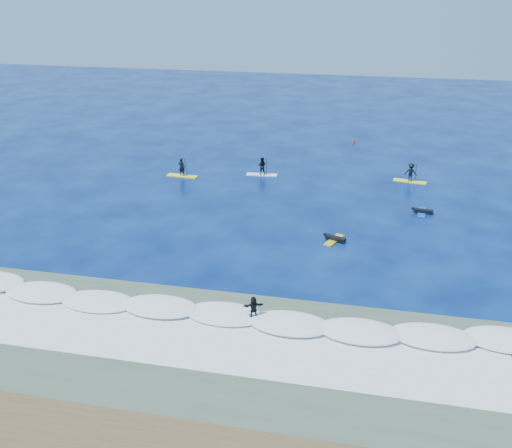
% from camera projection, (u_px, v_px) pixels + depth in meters
% --- Properties ---
extents(ground, '(160.00, 160.00, 0.00)m').
position_uv_depth(ground, '(246.00, 242.00, 43.33)').
color(ground, '#030F40').
rests_on(ground, ground).
extents(shallow_water, '(90.00, 13.00, 0.01)m').
position_uv_depth(shallow_water, '(188.00, 351.00, 30.79)').
color(shallow_water, '#394E40').
rests_on(shallow_water, ground).
extents(breaking_wave, '(40.00, 6.00, 0.30)m').
position_uv_depth(breaking_wave, '(209.00, 312.00, 34.37)').
color(breaking_wave, white).
rests_on(breaking_wave, ground).
extents(whitewater, '(34.00, 5.00, 0.02)m').
position_uv_depth(whitewater, '(194.00, 341.00, 31.69)').
color(whitewater, silver).
rests_on(whitewater, ground).
extents(sup_paddler_left, '(3.22, 1.06, 2.22)m').
position_uv_depth(sup_paddler_left, '(182.00, 170.00, 57.08)').
color(sup_paddler_left, '#F5F51A').
rests_on(sup_paddler_left, ground).
extents(sup_paddler_center, '(3.15, 1.01, 2.18)m').
position_uv_depth(sup_paddler_center, '(262.00, 168.00, 57.39)').
color(sup_paddler_center, white).
rests_on(sup_paddler_center, ground).
extents(sup_paddler_right, '(3.24, 1.32, 2.21)m').
position_uv_depth(sup_paddler_right, '(411.00, 174.00, 55.49)').
color(sup_paddler_right, '#FFF11B').
rests_on(sup_paddler_right, ground).
extents(prone_paddler_near, '(1.79, 2.38, 0.49)m').
position_uv_depth(prone_paddler_near, '(334.00, 239.00, 43.47)').
color(prone_paddler_near, gold).
rests_on(prone_paddler_near, ground).
extents(prone_paddler_far, '(1.84, 2.36, 0.48)m').
position_uv_depth(prone_paddler_far, '(422.00, 211.00, 48.47)').
color(prone_paddler_far, '#1639AB').
rests_on(prone_paddler_far, ground).
extents(wave_surfer, '(2.03, 1.25, 1.43)m').
position_uv_depth(wave_surfer, '(254.00, 308.00, 33.21)').
color(wave_surfer, white).
rests_on(wave_surfer, breaking_wave).
extents(marker_buoy, '(0.26, 0.26, 0.62)m').
position_uv_depth(marker_buoy, '(354.00, 141.00, 68.62)').
color(marker_buoy, '#FA2E16').
rests_on(marker_buoy, ground).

